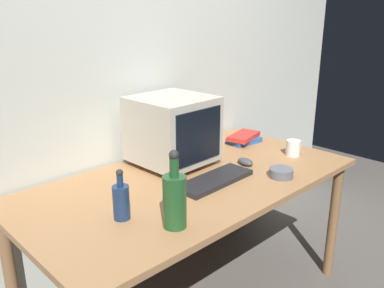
% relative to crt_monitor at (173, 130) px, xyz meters
% --- Properties ---
extents(back_wall, '(4.00, 0.08, 2.50)m').
position_rel_crt_monitor_xyz_m(back_wall, '(-0.06, 0.29, 0.31)').
color(back_wall, beige).
rests_on(back_wall, ground).
extents(desk, '(1.71, 0.88, 0.75)m').
position_rel_crt_monitor_xyz_m(desk, '(-0.06, -0.21, -0.27)').
color(desk, '#9E7047').
rests_on(desk, ground).
extents(crt_monitor, '(0.39, 0.40, 0.37)m').
position_rel_crt_monitor_xyz_m(crt_monitor, '(0.00, 0.00, 0.00)').
color(crt_monitor, '#B2AD9E').
rests_on(crt_monitor, desk).
extents(keyboard, '(0.43, 0.16, 0.02)m').
position_rel_crt_monitor_xyz_m(keyboard, '(-0.02, -0.32, -0.18)').
color(keyboard, black).
rests_on(keyboard, desk).
extents(computer_mouse, '(0.07, 0.11, 0.04)m').
position_rel_crt_monitor_xyz_m(computer_mouse, '(0.27, -0.28, -0.17)').
color(computer_mouse, '#3F3F47').
rests_on(computer_mouse, desk).
extents(bottle_tall, '(0.09, 0.09, 0.31)m').
position_rel_crt_monitor_xyz_m(bottle_tall, '(-0.44, -0.50, -0.08)').
color(bottle_tall, '#1E4C23').
rests_on(bottle_tall, desk).
extents(bottle_short, '(0.07, 0.07, 0.21)m').
position_rel_crt_monitor_xyz_m(bottle_short, '(-0.55, -0.31, -0.11)').
color(bottle_short, navy).
rests_on(bottle_short, desk).
extents(book_stack, '(0.26, 0.18, 0.06)m').
position_rel_crt_monitor_xyz_m(book_stack, '(0.57, -0.02, -0.16)').
color(book_stack, '#28569E').
rests_on(book_stack, desk).
extents(mug, '(0.12, 0.08, 0.09)m').
position_rel_crt_monitor_xyz_m(mug, '(0.59, -0.37, -0.15)').
color(mug, white).
rests_on(mug, desk).
extents(cd_spindle, '(0.12, 0.12, 0.04)m').
position_rel_crt_monitor_xyz_m(cd_spindle, '(0.27, -0.51, -0.17)').
color(cd_spindle, '#595B66').
rests_on(cd_spindle, desk).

